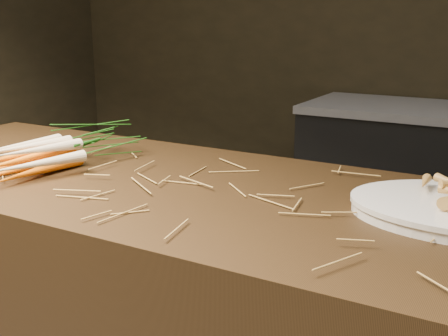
% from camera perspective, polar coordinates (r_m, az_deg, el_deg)
% --- Properties ---
extents(straw_bedding, '(1.40, 0.60, 0.02)m').
position_cam_1_polar(straw_bedding, '(1.20, 4.75, -2.73)').
color(straw_bedding, '#A87B3E').
rests_on(straw_bedding, main_counter).
extents(root_veg_bunch, '(0.20, 0.51, 0.09)m').
position_cam_1_polar(root_veg_bunch, '(1.52, -15.31, 2.02)').
color(root_veg_bunch, '#DA6505').
rests_on(root_veg_bunch, main_counter).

